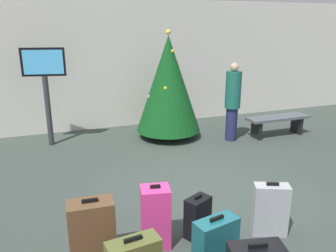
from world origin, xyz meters
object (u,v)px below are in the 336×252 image
Objects in this scene: traveller_0 at (233,100)px; suitcase_0 at (216,245)px; holiday_tree at (168,84)px; suitcase_8 at (92,233)px; suitcase_3 at (198,217)px; waiting_bench at (278,121)px; suitcase_7 at (156,217)px; suitcase_4 at (270,210)px; flight_info_kiosk at (45,78)px.

suitcase_0 is at bearing -122.47° from traveller_0.
suitcase_8 is (-2.34, -3.94, -0.89)m from holiday_tree.
suitcase_8 is (-1.31, -0.06, 0.12)m from suitcase_3.
holiday_tree reaches higher than waiting_bench.
waiting_bench is 1.93× the size of suitcase_7.
holiday_tree is 1.60× the size of waiting_bench.
holiday_tree is 3.09× the size of suitcase_8.
suitcase_8 is at bearing -177.20° from suitcase_3.
holiday_tree reaches higher than suitcase_4.
suitcase_0 is at bearing -72.31° from flight_info_kiosk.
suitcase_3 is 0.71× the size of suitcase_8.
traveller_0 reaches higher than suitcase_0.
flight_info_kiosk is 3.26× the size of suitcase_0.
suitcase_8 is at bearing -138.45° from traveller_0.
traveller_0 is at bearing 174.82° from waiting_bench.
suitcase_3 is at bearing 163.68° from suitcase_4.
suitcase_3 is 0.80× the size of suitcase_4.
holiday_tree is 1.17× the size of flight_info_kiosk.
suitcase_7 is 1.00× the size of suitcase_8.
flight_info_kiosk reaches higher than suitcase_0.
flight_info_kiosk is 4.46m from suitcase_8.
suitcase_3 is 1.31m from suitcase_8.
suitcase_3 is (1.63, -4.24, -1.23)m from flight_info_kiosk.
suitcase_7 is 0.76m from suitcase_8.
traveller_0 is 2.22× the size of suitcase_7.
suitcase_4 is at bearing -60.81° from flight_info_kiosk.
waiting_bench is 5.75m from suitcase_8.
suitcase_7 is at bearing -112.29° from holiday_tree.
flight_info_kiosk is 2.64× the size of suitcase_8.
holiday_tree reaches higher than traveller_0.
flight_info_kiosk is 4.51m from suitcase_7.
traveller_0 reaches higher than waiting_bench.
suitcase_0 is (-1.11, -4.50, -0.97)m from holiday_tree.
waiting_bench is (2.49, -0.84, -0.91)m from holiday_tree.
flight_info_kiosk is 1.37× the size of waiting_bench.
suitcase_4 is at bearing -16.32° from suitcase_3.
traveller_0 is at bearing 47.56° from suitcase_7.
waiting_bench is at bearing 51.30° from suitcase_4.
holiday_tree is 4.14m from suitcase_3.
waiting_bench is (5.16, -1.20, -1.13)m from flight_info_kiosk.
traveller_0 is (1.29, -0.73, -0.33)m from holiday_tree.
traveller_0 reaches higher than suitcase_4.
suitcase_3 is at bearing -1.08° from suitcase_7.
suitcase_4 is at bearing -10.64° from suitcase_7.
suitcase_4 is (0.96, 0.36, 0.03)m from suitcase_0.
holiday_tree is at bearing 87.94° from suitcase_4.
waiting_bench is at bearing 40.74° from suitcase_3.
suitcase_8 is at bearing 155.61° from suitcase_0.
flight_info_kiosk is at bearing 104.30° from suitcase_7.
waiting_bench is at bearing -18.55° from holiday_tree.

